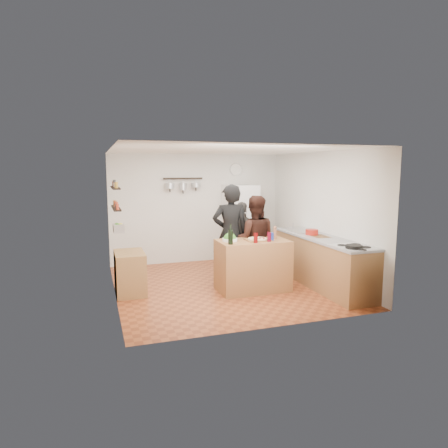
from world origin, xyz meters
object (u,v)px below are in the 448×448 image
object	(u,v)px
person_left	(231,234)
fridge	(240,224)
salad_bowl	(230,240)
salt_canister	(271,237)
person_back	(242,239)
prep_island	(253,265)
pepper_mill	(275,234)
wall_clock	(236,170)
wine_bottle	(231,237)
counter_run	(321,262)
side_table	(130,273)
skillet	(354,247)
person_center	(254,240)
red_bowl	(312,232)

from	to	relation	value
person_left	fridge	world-z (taller)	person_left
salad_bowl	person_left	xyz separation A→B (m)	(0.20, 0.53, 0.01)
salt_canister	person_back	size ratio (longest dim) A/B	0.09
prep_island	pepper_mill	bearing A→B (deg)	6.34
person_back	wall_clock	world-z (taller)	wall_clock
wine_bottle	wall_clock	distance (m)	3.14
counter_run	fridge	size ratio (longest dim) A/B	1.46
salad_bowl	salt_canister	xyz separation A→B (m)	(0.72, -0.17, 0.04)
counter_run	salad_bowl	bearing A→B (deg)	174.31
salad_bowl	person_back	world-z (taller)	person_back
counter_run	side_table	world-z (taller)	counter_run
side_table	skillet	bearing A→B (deg)	-27.34
fridge	wine_bottle	bearing A→B (deg)	-114.27
counter_run	wall_clock	distance (m)	3.22
person_left	wine_bottle	bearing A→B (deg)	84.61
person_center	counter_run	size ratio (longest dim) A/B	0.64
person_back	fridge	size ratio (longest dim) A/B	0.84
wine_bottle	counter_run	bearing A→B (deg)	2.99
salad_bowl	wine_bottle	size ratio (longest dim) A/B	1.05
wine_bottle	person_center	xyz separation A→B (m)	(0.71, 0.65, -0.20)
counter_run	fridge	world-z (taller)	fridge
wine_bottle	person_center	size ratio (longest dim) A/B	0.15
red_bowl	side_table	xyz separation A→B (m)	(-3.39, 0.36, -0.61)
prep_island	person_left	size ratio (longest dim) A/B	0.66
salad_bowl	side_table	xyz separation A→B (m)	(-1.69, 0.47, -0.57)
pepper_mill	red_bowl	bearing A→B (deg)	7.64
counter_run	red_bowl	world-z (taller)	red_bowl
prep_island	person_left	xyz separation A→B (m)	(-0.22, 0.58, 0.49)
person_center	side_table	world-z (taller)	person_center
salt_canister	red_bowl	size ratio (longest dim) A/B	0.57
wine_bottle	red_bowl	distance (m)	1.82
counter_run	red_bowl	distance (m)	0.60
person_center	fridge	bearing A→B (deg)	-80.41
person_back	skillet	world-z (taller)	person_back
person_center	person_back	bearing A→B (deg)	-65.12
red_bowl	wall_clock	distance (m)	2.72
prep_island	red_bowl	xyz separation A→B (m)	(1.28, 0.16, 0.52)
prep_island	red_bowl	bearing A→B (deg)	7.18
skillet	person_center	bearing A→B (deg)	121.94
wine_bottle	fridge	distance (m)	2.63
person_left	person_center	size ratio (longest dim) A/B	1.13
prep_island	salad_bowl	xyz separation A→B (m)	(-0.42, 0.05, 0.48)
person_center	red_bowl	xyz separation A→B (m)	(1.07, -0.27, 0.13)
prep_island	skillet	world-z (taller)	skillet
wine_bottle	counter_run	xyz separation A→B (m)	(1.83, 0.10, -0.59)
red_bowl	counter_run	bearing A→B (deg)	-80.07
salt_canister	fridge	bearing A→B (deg)	83.04
pepper_mill	salt_canister	world-z (taller)	pepper_mill
salad_bowl	red_bowl	bearing A→B (deg)	3.75
prep_island	wall_clock	world-z (taller)	wall_clock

